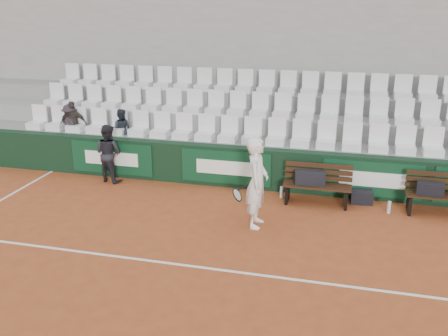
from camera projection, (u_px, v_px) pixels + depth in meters
The scene contains 22 objects.
ground at pixel (184, 265), 8.63m from camera, with size 80.00×80.00×0.00m, color #A04924.
court_baseline at pixel (184, 265), 8.63m from camera, with size 18.00×0.06×0.01m, color white.
back_barrier at pixel (238, 167), 12.11m from camera, with size 18.00×0.34×1.00m.
grandstand_tier_front at pixel (241, 159), 12.71m from camera, with size 18.00×0.95×1.00m, color gray.
grandstand_tier_mid at pixel (248, 141), 13.51m from camera, with size 18.00×0.95×1.45m, color gray.
grandstand_tier_back at pixel (255, 125), 14.31m from camera, with size 18.00×0.95×1.90m, color gray.
grandstand_rear_wall at pixel (260, 78), 14.49m from camera, with size 18.00×0.30×4.40m, color gray.
seat_row_front at pixel (240, 130), 12.29m from camera, with size 11.90×0.44×0.63m, color white.
seat_row_mid at pixel (248, 104), 13.02m from camera, with size 11.90×0.44×0.63m, color silver.
seat_row_back at pixel (255, 81), 13.75m from camera, with size 11.90×0.44×0.63m, color silver.
bench_left at pixel (317, 194), 11.15m from camera, with size 1.50×0.56×0.45m, color #371E10.
bench_right at pixel (441, 205), 10.57m from camera, with size 1.50×0.56×0.45m, color black.
sports_bag_left at pixel (310, 178), 11.11m from camera, with size 0.66×0.28×0.28m, color black.
sports_bag_right at pixel (430, 189), 10.51m from camera, with size 0.54×0.25×0.25m, color black.
sports_bag_ground at pixel (361, 197), 11.21m from camera, with size 0.48×0.29×0.29m, color black.
water_bottle_near at pixel (282, 192), 11.52m from camera, with size 0.08×0.08×0.28m, color silver.
water_bottle_far at pixel (389, 207), 10.68m from camera, with size 0.08×0.08×0.27m, color silver.
tennis_player at pixel (257, 183), 9.87m from camera, with size 0.72×0.68×1.85m.
ball_kid at pixel (108, 153), 12.41m from camera, with size 0.71×0.55×1.46m, color black.
spectator_a at pixel (69, 109), 13.34m from camera, with size 0.74×0.43×1.15m, color black.
spectator_b at pixel (72, 108), 13.30m from camera, with size 0.73×0.30×1.24m, color #322D28.
spectator_c at pixel (120, 113), 13.00m from camera, with size 0.54×0.42×1.11m, color #1F252F.
Camera 1 is at (2.54, -7.23, 4.37)m, focal length 40.00 mm.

